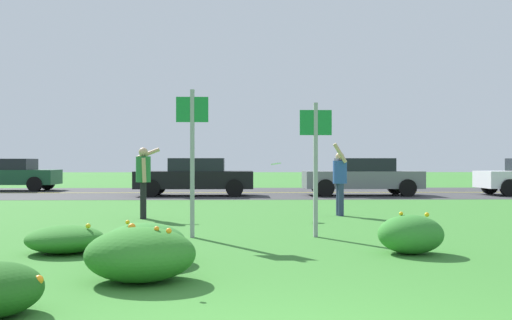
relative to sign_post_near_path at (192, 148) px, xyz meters
name	(u,v)px	position (x,y,z in m)	size (l,w,h in m)	color
ground_plane	(256,216)	(1.22, 4.08, -1.56)	(120.00, 120.00, 0.00)	#387A2D
highway_strip	(248,193)	(1.22, 14.95, -1.56)	(120.00, 9.47, 0.01)	#38383A
highway_center_stripe	(248,193)	(1.22, 14.95, -1.55)	(120.00, 0.16, 0.00)	yellow
daylily_clump_mid_left	(65,239)	(-1.71, -1.73, -1.36)	(1.13, 1.11, 0.43)	#2D7526
daylily_clump_mid_right	(411,234)	(3.28, -1.96, -1.28)	(0.94, 0.83, 0.60)	#337F2D
daylily_clump_mid_center	(140,254)	(-0.27, -3.85, -1.26)	(1.22, 1.13, 0.63)	#2D7526
daylily_clump_front_left	(144,243)	(-0.42, -2.66, -1.30)	(1.09, 1.15, 0.57)	#337F2D
sign_post_near_path	(192,148)	(0.00, 0.00, 0.00)	(0.56, 0.10, 2.58)	#93969B
sign_post_by_roadside	(316,155)	(2.16, 0.00, -0.13)	(0.56, 0.10, 2.36)	#93969B
person_thrower_green_shirt	(143,176)	(-1.40, 3.49, -0.57)	(0.56, 0.53, 1.66)	#287038
person_catcher_blue_shirt	(340,178)	(3.28, 4.10, -0.63)	(0.38, 0.51, 1.77)	#2D4C9E
frisbee_white	(276,164)	(1.69, 3.63, -0.29)	(0.26, 0.26, 0.08)	white
car_gray_center_left	(362,176)	(5.63, 12.82, -0.82)	(4.50, 2.00, 1.45)	slate
car_black_center_right	(195,177)	(-0.87, 12.82, -0.82)	(4.50, 2.00, 1.45)	black
car_dark_green_rightmost	(7,174)	(-9.69, 17.08, -0.82)	(4.50, 2.00, 1.45)	#194C2D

